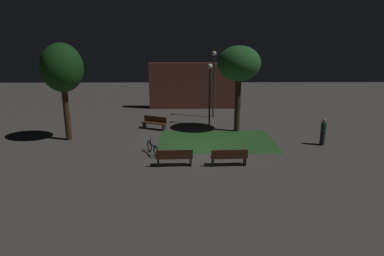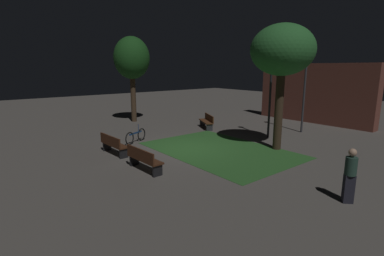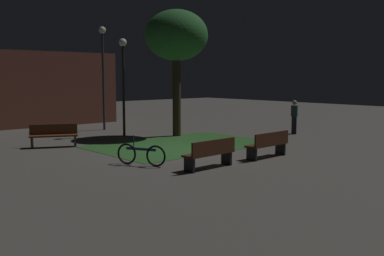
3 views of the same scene
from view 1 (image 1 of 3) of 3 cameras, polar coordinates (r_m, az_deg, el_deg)
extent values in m
plane|color=#56514C|center=(19.30, 1.29, -3.18)|extent=(60.00, 60.00, 0.00)
cube|color=#2D6028|center=(20.36, 4.29, -2.22)|extent=(7.08, 4.77, 0.01)
cube|color=#422314|center=(16.25, -3.09, -5.08)|extent=(1.82, 0.57, 0.06)
cube|color=#422314|center=(15.98, -3.09, -4.57)|extent=(1.80, 0.15, 0.40)
cube|color=black|center=(16.35, -5.90, -5.91)|extent=(0.10, 0.39, 0.42)
cube|color=black|center=(16.36, -0.26, -5.82)|extent=(0.10, 0.39, 0.42)
cube|color=#422314|center=(16.37, 6.43, -5.01)|extent=(1.82, 0.56, 0.06)
cube|color=#422314|center=(16.10, 6.57, -4.50)|extent=(1.80, 0.14, 0.40)
cube|color=black|center=(16.34, 3.62, -5.88)|extent=(0.10, 0.39, 0.42)
cube|color=black|center=(16.60, 9.14, -5.70)|extent=(0.10, 0.39, 0.42)
cube|color=#512D19|center=(22.97, -6.67, 0.88)|extent=(1.83, 1.21, 0.06)
cube|color=#512D19|center=(23.09, -6.41, 1.55)|extent=(1.65, 0.83, 0.40)
cube|color=#2D2D33|center=(22.64, -4.92, 0.09)|extent=(0.24, 0.38, 0.42)
cube|color=#2D2D33|center=(23.45, -8.32, 0.51)|extent=(0.24, 0.38, 0.42)
cylinder|color=#38281C|center=(22.25, 7.92, 4.19)|extent=(0.38, 0.38, 3.79)
ellipsoid|color=#28662D|center=(21.91, 8.18, 11.09)|extent=(2.84, 2.84, 2.29)
cylinder|color=#423021|center=(21.50, -21.05, 2.93)|extent=(0.36, 0.36, 3.78)
ellipsoid|color=#194719|center=(21.15, -21.71, 9.74)|extent=(2.47, 2.47, 2.90)
cylinder|color=#333338|center=(26.21, 3.77, 7.16)|extent=(0.12, 0.12, 4.89)
sphere|color=#F2EDCC|center=(25.98, 3.87, 12.84)|extent=(0.36, 0.36, 0.36)
cylinder|color=black|center=(23.68, 3.09, 5.37)|extent=(0.12, 0.12, 4.12)
sphere|color=white|center=(23.41, 3.16, 10.70)|extent=(0.36, 0.36, 0.36)
torus|color=black|center=(17.53, -6.30, -4.04)|extent=(0.34, 0.62, 0.66)
torus|color=black|center=(18.44, -7.42, -3.11)|extent=(0.34, 0.62, 0.66)
cube|color=navy|center=(17.93, -6.90, -3.02)|extent=(0.48, 0.93, 0.08)
cylinder|color=navy|center=(18.09, -7.20, -2.13)|extent=(0.03, 0.03, 0.40)
cube|color=black|center=(20.87, 21.78, -1.66)|extent=(0.34, 0.34, 0.84)
cylinder|color=#233D33|center=(20.70, 21.97, 0.14)|extent=(0.32, 0.32, 0.52)
sphere|color=tan|center=(20.61, 22.07, 1.22)|extent=(0.22, 0.22, 0.22)
cube|color=brown|center=(29.79, 0.55, 7.37)|extent=(8.25, 0.80, 4.09)
camera|label=2|loc=(15.30, 46.60, 1.92)|focal=27.16mm
camera|label=3|loc=(11.80, -57.80, -8.61)|focal=42.18mm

